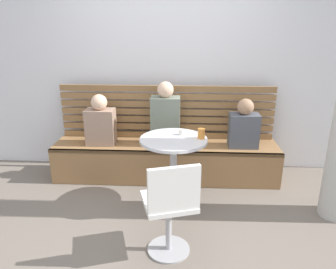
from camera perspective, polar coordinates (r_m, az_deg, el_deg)
ground at (r=3.09m, az=-1.87°, el=-17.40°), size 8.00×8.00×0.00m
back_wall at (r=4.14m, az=-0.09°, el=13.75°), size 5.20×0.10×2.90m
booth_bench at (r=4.02m, az=-0.43°, el=-4.60°), size 2.70×0.52×0.44m
booth_backrest at (r=4.06m, az=-0.24°, el=4.00°), size 2.65×0.04×0.67m
cafe_table at (r=3.32m, az=0.95°, el=-4.31°), size 0.68×0.68×0.74m
white_chair at (r=2.62m, az=0.44°, el=-12.45°), size 0.50×0.50×0.85m
person_adult at (r=3.83m, az=-0.38°, el=3.10°), size 0.34×0.22×0.76m
person_child_left at (r=3.95m, az=-11.76°, el=2.06°), size 0.34×0.22×0.61m
person_child_middle at (r=3.88m, az=13.18°, el=1.45°), size 0.34×0.22×0.58m
cup_tumbler_orange at (r=3.24m, az=5.86°, el=0.15°), size 0.07×0.07×0.10m
cup_espresso_small at (r=3.34m, az=2.36°, el=0.42°), size 0.06×0.06×0.05m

